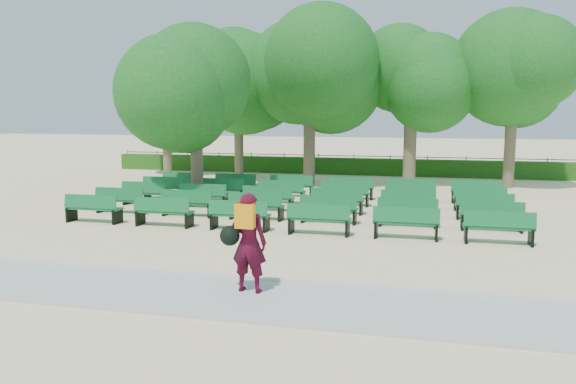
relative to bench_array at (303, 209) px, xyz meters
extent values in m
plane|color=beige|center=(-0.82, -1.86, -0.09)|extent=(120.00, 120.00, 0.00)
cube|color=beige|center=(-0.82, -9.26, -0.06)|extent=(30.00, 2.20, 0.06)
cube|color=silver|center=(-0.82, -8.11, -0.04)|extent=(30.00, 0.12, 0.10)
cube|color=#235917|center=(-0.82, 12.14, 0.36)|extent=(26.00, 0.70, 0.90)
cube|color=#126930|center=(0.00, 0.01, 0.35)|extent=(1.81, 0.64, 0.06)
cube|color=#126930|center=(0.00, -0.19, 0.60)|extent=(1.78, 0.29, 0.41)
cylinder|color=brown|center=(-4.24, 0.81, 1.38)|extent=(0.46, 0.46, 2.95)
ellipsoid|color=#1B651E|center=(-4.24, 0.81, 3.99)|extent=(4.11, 4.11, 3.70)
imported|color=#41091A|center=(0.91, -8.90, 0.91)|extent=(0.72, 0.51, 1.89)
cube|color=orange|center=(0.91, -9.12, 1.45)|extent=(0.35, 0.18, 0.44)
sphere|color=black|center=(0.56, -8.97, 1.04)|extent=(0.38, 0.38, 0.38)
camera|label=1|loc=(4.07, -18.68, 3.33)|focal=35.00mm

